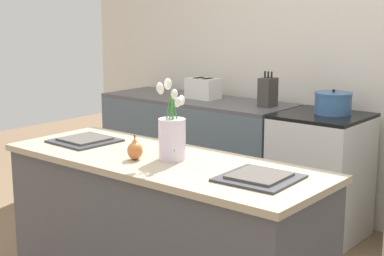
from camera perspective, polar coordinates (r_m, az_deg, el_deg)
The scene contains 11 objects.
back_wall at distance 4.63m, azimuth 14.01°, elevation 7.50°, with size 5.20×0.08×2.70m.
kitchen_island at distance 3.18m, azimuth -2.91°, elevation -10.72°, with size 1.80×0.66×0.89m.
back_counter at distance 4.99m, azimuth 0.43°, elevation -2.29°, with size 1.68×0.60×0.91m.
stove_range at distance 4.38m, azimuth 12.34°, elevation -4.55°, with size 0.60×0.61×0.91m.
flower_vase at distance 2.98m, azimuth -1.95°, elevation -0.65°, with size 0.14×0.15×0.41m.
pear_figurine at distance 3.01m, azimuth -5.55°, elevation -2.11°, with size 0.08×0.08×0.13m.
plate_setting_left at distance 3.46m, azimuth -10.38°, elevation -1.17°, with size 0.34×0.34×0.02m.
plate_setting_right at distance 2.68m, azimuth 6.51°, elevation -4.78°, with size 0.34×0.34×0.02m.
toaster at distance 4.89m, azimuth 1.07°, elevation 3.87°, with size 0.28×0.18×0.17m.
cooking_pot at distance 4.30m, azimuth 13.52°, elevation 2.37°, with size 0.27×0.27×0.18m.
knife_block at distance 4.52m, azimuth 7.36°, elevation 3.47°, with size 0.10×0.14×0.27m.
Camera 1 is at (1.99, -2.17, 1.65)m, focal length 55.00 mm.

